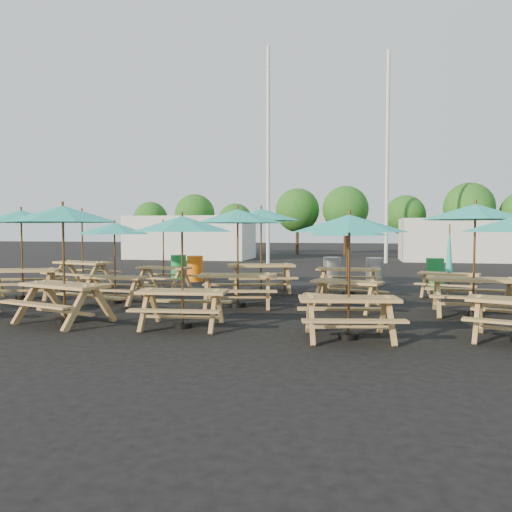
% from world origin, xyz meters
% --- Properties ---
extents(ground, '(120.00, 120.00, 0.00)m').
position_xyz_m(ground, '(0.00, 0.00, 0.00)').
color(ground, black).
rests_on(ground, ground).
extents(picnic_unit_1, '(2.86, 2.86, 2.46)m').
position_xyz_m(picnic_unit_1, '(-5.92, -1.48, 2.14)').
color(picnic_unit_1, tan).
rests_on(picnic_unit_1, ground).
extents(picnic_unit_2, '(2.89, 2.89, 2.55)m').
position_xyz_m(picnic_unit_2, '(-5.83, 1.39, 2.21)').
color(picnic_unit_2, tan).
rests_on(picnic_unit_2, ground).
extents(picnic_unit_3, '(2.77, 2.77, 2.41)m').
position_xyz_m(picnic_unit_3, '(-2.73, -4.39, 2.09)').
color(picnic_unit_3, tan).
rests_on(picnic_unit_3, ground).
extents(picnic_unit_4, '(2.02, 2.02, 2.10)m').
position_xyz_m(picnic_unit_4, '(-3.05, -1.66, 1.82)').
color(picnic_unit_4, tan).
rests_on(picnic_unit_4, ground).
extents(picnic_unit_5, '(2.37, 2.37, 2.18)m').
position_xyz_m(picnic_unit_5, '(-2.97, 1.34, 1.89)').
color(picnic_unit_5, tan).
rests_on(picnic_unit_5, ground).
extents(picnic_unit_6, '(2.20, 2.20, 2.19)m').
position_xyz_m(picnic_unit_6, '(-0.20, -4.34, 1.90)').
color(picnic_unit_6, tan).
rests_on(picnic_unit_6, ground).
extents(picnic_unit_7, '(2.62, 2.62, 2.43)m').
position_xyz_m(picnic_unit_7, '(0.20, -1.58, 2.11)').
color(picnic_unit_7, tan).
rests_on(picnic_unit_7, ground).
extents(picnic_unit_8, '(2.93, 2.93, 2.56)m').
position_xyz_m(picnic_unit_8, '(0.20, 1.32, 2.22)').
color(picnic_unit_8, tan).
rests_on(picnic_unit_8, ground).
extents(picnic_unit_9, '(2.34, 2.34, 2.19)m').
position_xyz_m(picnic_unit_9, '(2.98, -4.68, 1.89)').
color(picnic_unit_9, tan).
rests_on(picnic_unit_9, ground).
extents(picnic_unit_10, '(2.41, 2.41, 2.08)m').
position_xyz_m(picnic_unit_10, '(2.85, -1.51, 1.81)').
color(picnic_unit_10, tan).
rests_on(picnic_unit_10, ground).
extents(picnic_unit_11, '(2.28, 2.28, 2.33)m').
position_xyz_m(picnic_unit_11, '(2.80, 1.36, 2.02)').
color(picnic_unit_11, tan).
rests_on(picnic_unit_11, ground).
extents(picnic_unit_13, '(2.42, 2.42, 2.50)m').
position_xyz_m(picnic_unit_13, '(5.63, -1.67, 2.16)').
color(picnic_unit_13, tan).
rests_on(picnic_unit_13, ground).
extents(picnic_unit_14, '(1.97, 1.83, 2.06)m').
position_xyz_m(picnic_unit_14, '(5.59, 1.37, 0.85)').
color(picnic_unit_14, tan).
rests_on(picnic_unit_14, ground).
extents(waste_bin_0, '(0.59, 0.59, 0.95)m').
position_xyz_m(waste_bin_0, '(-3.69, 4.55, 0.47)').
color(waste_bin_0, '#188635').
rests_on(waste_bin_0, ground).
extents(waste_bin_1, '(0.59, 0.59, 0.95)m').
position_xyz_m(waste_bin_1, '(-2.86, 4.06, 0.47)').
color(waste_bin_1, orange).
rests_on(waste_bin_1, ground).
extents(waste_bin_2, '(0.59, 0.59, 0.95)m').
position_xyz_m(waste_bin_2, '(2.14, 4.22, 0.47)').
color(waste_bin_2, gray).
rests_on(waste_bin_2, ground).
extents(waste_bin_3, '(0.59, 0.59, 0.95)m').
position_xyz_m(waste_bin_3, '(3.61, 4.07, 0.47)').
color(waste_bin_3, gray).
rests_on(waste_bin_3, ground).
extents(waste_bin_4, '(0.59, 0.59, 0.95)m').
position_xyz_m(waste_bin_4, '(5.61, 4.33, 0.47)').
color(waste_bin_4, '#188635').
rests_on(waste_bin_4, ground).
extents(mast_0, '(0.20, 0.20, 12.00)m').
position_xyz_m(mast_0, '(-2.00, 14.00, 6.00)').
color(mast_0, silver).
rests_on(mast_0, ground).
extents(mast_1, '(0.20, 0.20, 12.00)m').
position_xyz_m(mast_1, '(4.50, 16.00, 6.00)').
color(mast_1, silver).
rests_on(mast_1, ground).
extents(event_tent_0, '(8.00, 4.00, 2.80)m').
position_xyz_m(event_tent_0, '(-8.00, 18.00, 1.40)').
color(event_tent_0, silver).
rests_on(event_tent_0, ground).
extents(event_tent_1, '(7.00, 4.00, 2.60)m').
position_xyz_m(event_tent_1, '(9.00, 19.00, 1.30)').
color(event_tent_1, silver).
rests_on(event_tent_1, ground).
extents(tree_0, '(2.80, 2.80, 4.24)m').
position_xyz_m(tree_0, '(-14.07, 25.25, 2.83)').
color(tree_0, '#382314').
rests_on(tree_0, ground).
extents(tree_1, '(3.11, 3.11, 4.72)m').
position_xyz_m(tree_1, '(-9.74, 23.90, 3.15)').
color(tree_1, '#382314').
rests_on(tree_1, ground).
extents(tree_2, '(2.59, 2.59, 3.93)m').
position_xyz_m(tree_2, '(-6.39, 23.65, 2.62)').
color(tree_2, '#382314').
rests_on(tree_2, ground).
extents(tree_3, '(3.36, 3.36, 5.09)m').
position_xyz_m(tree_3, '(-1.75, 24.72, 3.41)').
color(tree_3, '#382314').
rests_on(tree_3, ground).
extents(tree_4, '(3.41, 3.41, 5.17)m').
position_xyz_m(tree_4, '(1.90, 24.26, 3.46)').
color(tree_4, '#382314').
rests_on(tree_4, ground).
extents(tree_5, '(2.94, 2.94, 4.45)m').
position_xyz_m(tree_5, '(6.22, 24.67, 2.97)').
color(tree_5, '#382314').
rests_on(tree_5, ground).
extents(tree_6, '(3.38, 3.38, 5.13)m').
position_xyz_m(tree_6, '(10.23, 22.90, 3.43)').
color(tree_6, '#382314').
rests_on(tree_6, ground).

